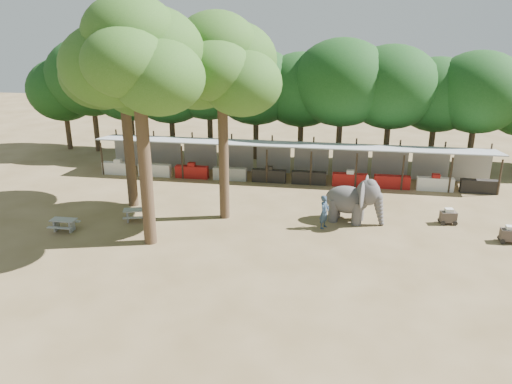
% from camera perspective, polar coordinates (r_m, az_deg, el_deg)
% --- Properties ---
extents(ground, '(100.00, 100.00, 0.00)m').
position_cam_1_polar(ground, '(23.18, 0.41, -8.87)').
color(ground, brown).
rests_on(ground, ground).
extents(vendor_stalls, '(28.00, 2.99, 2.80)m').
position_cam_1_polar(vendor_stalls, '(35.54, 3.95, 3.32)').
color(vendor_stalls, '#9C9EA2').
rests_on(vendor_stalls, ground).
extents(yard_tree_left, '(7.10, 6.90, 11.02)m').
position_cam_1_polar(yard_tree_left, '(30.15, -15.15, 13.44)').
color(yard_tree_left, '#332316').
rests_on(yard_tree_left, ground).
extents(yard_tree_center, '(7.10, 6.90, 12.04)m').
position_cam_1_polar(yard_tree_center, '(24.31, -13.60, 14.69)').
color(yard_tree_center, '#332316').
rests_on(yard_tree_center, ground).
extents(yard_tree_back, '(7.10, 6.90, 11.36)m').
position_cam_1_polar(yard_tree_back, '(27.23, -4.15, 14.20)').
color(yard_tree_back, '#332316').
rests_on(yard_tree_back, ground).
extents(backdrop_trees, '(46.46, 5.95, 8.33)m').
position_cam_1_polar(backdrop_trees, '(39.69, 4.86, 11.38)').
color(backdrop_trees, '#332316').
rests_on(backdrop_trees, ground).
extents(elephant, '(3.50, 2.60, 2.61)m').
position_cam_1_polar(elephant, '(28.44, 11.14, -0.88)').
color(elephant, '#3F3C3D').
rests_on(elephant, ground).
extents(handler, '(0.70, 0.80, 1.88)m').
position_cam_1_polar(handler, '(27.46, 7.82, -2.26)').
color(handler, '#26384C').
rests_on(handler, ground).
extents(picnic_table_near, '(1.36, 1.22, 0.67)m').
position_cam_1_polar(picnic_table_near, '(28.93, -21.11, -3.35)').
color(picnic_table_near, gray).
rests_on(picnic_table_near, ground).
extents(picnic_table_far, '(1.68, 1.59, 0.69)m').
position_cam_1_polar(picnic_table_far, '(29.13, -13.54, -2.37)').
color(picnic_table_far, gray).
rests_on(picnic_table_far, ground).
extents(cart_front, '(0.95, 0.64, 0.92)m').
position_cam_1_polar(cart_front, '(28.74, 26.97, -4.33)').
color(cart_front, '#382D27').
rests_on(cart_front, ground).
extents(cart_back, '(1.01, 0.74, 0.91)m').
position_cam_1_polar(cart_back, '(29.90, 21.12, -2.60)').
color(cart_back, '#382D27').
rests_on(cart_back, ground).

